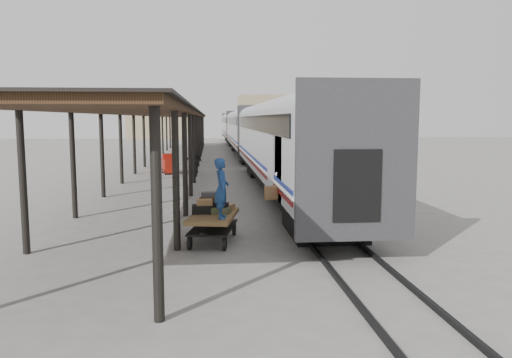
{
  "coord_description": "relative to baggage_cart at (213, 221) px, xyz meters",
  "views": [
    {
      "loc": [
        -0.38,
        -15.88,
        3.69
      ],
      "look_at": [
        1.11,
        0.47,
        1.7
      ],
      "focal_mm": 35.0,
      "sensor_mm": 36.0,
      "label": 1
    }
  ],
  "objects": [
    {
      "name": "ground",
      "position": [
        0.33,
        1.17,
        -0.65
      ],
      "size": [
        160.0,
        160.0,
        0.0
      ],
      "primitive_type": "plane",
      "color": "slate",
      "rests_on": "ground"
    },
    {
      "name": "train",
      "position": [
        3.52,
        34.97,
        2.04
      ],
      "size": [
        3.45,
        76.01,
        4.01
      ],
      "color": "silver",
      "rests_on": "ground"
    },
    {
      "name": "canopy",
      "position": [
        -3.07,
        25.17,
        3.36
      ],
      "size": [
        4.9,
        64.3,
        4.15
      ],
      "color": "#422B19",
      "rests_on": "ground"
    },
    {
      "name": "rails",
      "position": [
        3.53,
        35.17,
        -0.59
      ],
      "size": [
        1.54,
        150.0,
        0.12
      ],
      "color": "black",
      "rests_on": "ground"
    },
    {
      "name": "building_far",
      "position": [
        14.33,
        79.17,
        3.35
      ],
      "size": [
        18.0,
        10.0,
        8.0
      ],
      "primitive_type": "cube",
      "color": "tan",
      "rests_on": "ground"
    },
    {
      "name": "building_left",
      "position": [
        -9.67,
        83.17,
        2.35
      ],
      "size": [
        12.0,
        8.0,
        6.0
      ],
      "primitive_type": "cube",
      "color": "tan",
      "rests_on": "ground"
    },
    {
      "name": "baggage_cart",
      "position": [
        0.0,
        0.0,
        0.0
      ],
      "size": [
        1.68,
        2.59,
        0.86
      ],
      "rotation": [
        0.0,
        0.0,
        -0.19
      ],
      "color": "brown",
      "rests_on": "ground"
    },
    {
      "name": "suitcase_stack",
      "position": [
        -0.04,
        0.35,
        0.41
      ],
      "size": [
        1.33,
        1.19,
        0.58
      ],
      "rotation": [
        0.0,
        0.0,
        -0.19
      ],
      "color": "#39393B",
      "rests_on": "baggage_cart"
    },
    {
      "name": "luggage_tug",
      "position": [
        -2.8,
        19.24,
        -0.04
      ],
      "size": [
        1.23,
        1.66,
        1.32
      ],
      "rotation": [
        0.0,
        0.0,
        0.24
      ],
      "color": "maroon",
      "rests_on": "ground"
    },
    {
      "name": "porter",
      "position": [
        0.25,
        -0.65,
        1.07
      ],
      "size": [
        0.44,
        0.65,
        1.73
      ],
      "primitive_type": "imported",
      "rotation": [
        0.0,
        0.0,
        1.53
      ],
      "color": "navy",
      "rests_on": "baggage_cart"
    },
    {
      "name": "pedestrian",
      "position": [
        -1.11,
        17.34,
        0.27
      ],
      "size": [
        1.09,
        0.49,
        1.84
      ],
      "primitive_type": "imported",
      "rotation": [
        0.0,
        0.0,
        3.18
      ],
      "color": "black",
      "rests_on": "ground"
    }
  ]
}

